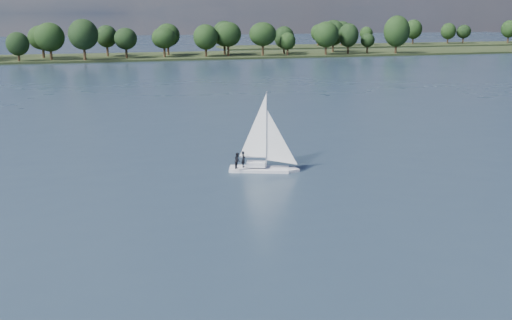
{
  "coord_description": "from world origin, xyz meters",
  "views": [
    {
      "loc": [
        -13.37,
        -19.12,
        16.86
      ],
      "look_at": [
        2.1,
        34.44,
        2.5
      ],
      "focal_mm": 40.0,
      "sensor_mm": 36.0,
      "label": 1
    }
  ],
  "objects": [
    {
      "name": "sailboat",
      "position": [
        3.8,
        38.87,
        2.58
      ],
      "size": [
        7.26,
        4.18,
        9.23
      ],
      "rotation": [
        0.0,
        0.0,
        -0.34
      ],
      "color": "silver",
      "rests_on": "ground"
    },
    {
      "name": "ground",
      "position": [
        0.0,
        100.0,
        0.0
      ],
      "size": [
        700.0,
        700.0,
        0.0
      ],
      "primitive_type": "plane",
      "color": "#233342",
      "rests_on": "ground"
    },
    {
      "name": "treeline",
      "position": [
        -0.19,
        208.12,
        8.12
      ],
      "size": [
        562.53,
        74.68,
        18.08
      ],
      "color": "black",
      "rests_on": "ground"
    },
    {
      "name": "far_shore_back",
      "position": [
        160.0,
        260.0,
        0.0
      ],
      "size": [
        220.0,
        30.0,
        1.4
      ],
      "primitive_type": "cube",
      "color": "black",
      "rests_on": "ground"
    },
    {
      "name": "far_shore",
      "position": [
        0.0,
        212.0,
        0.0
      ],
      "size": [
        660.0,
        40.0,
        1.5
      ],
      "primitive_type": "cube",
      "color": "black",
      "rests_on": "ground"
    }
  ]
}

